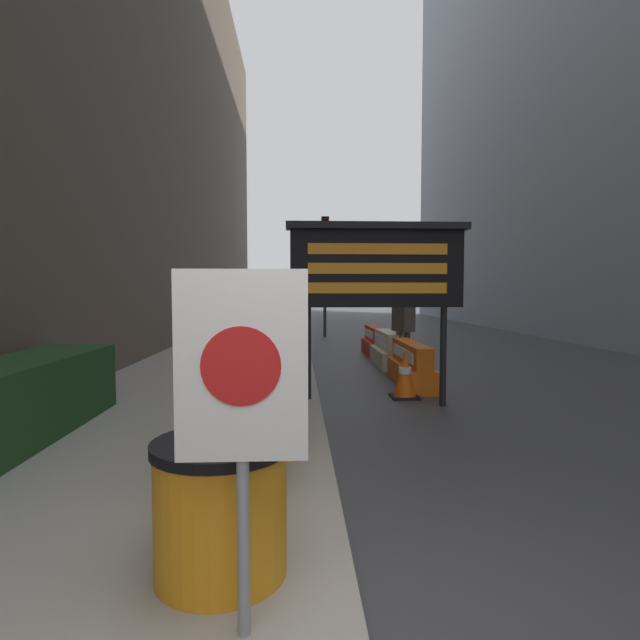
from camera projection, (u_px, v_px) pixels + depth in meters
barrel_drum_foreground at (221, 507)px, 2.85m from camera, size 0.78×0.78×0.77m
barrel_drum_middle at (238, 449)px, 3.90m from camera, size 0.78×0.78×0.77m
barrel_drum_back at (264, 415)px, 4.95m from camera, size 0.78×0.78×0.77m
warning_sign at (242, 390)px, 2.28m from camera, size 0.61×0.08×1.72m
message_board at (377, 267)px, 7.43m from camera, size 2.69×0.36×2.75m
jersey_barrier_orange_far at (411, 366)px, 9.22m from camera, size 0.50×2.06×0.79m
jersey_barrier_cream at (388, 351)px, 11.58m from camera, size 0.58×1.84×0.81m
jersey_barrier_red_striped at (375, 342)px, 13.57m from camera, size 0.50×1.80×0.78m
traffic_cone_near at (419, 358)px, 10.81m from camera, size 0.35×0.35×0.62m
traffic_cone_mid at (405, 374)px, 8.12m from camera, size 0.45×0.45×0.80m
traffic_cone_far at (409, 340)px, 14.57m from camera, size 0.34×0.34×0.61m
traffic_light_near_curb at (325, 251)px, 18.77m from camera, size 0.28×0.45×4.51m
pedestrian_worker at (403, 322)px, 10.70m from camera, size 0.45×0.55×1.82m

